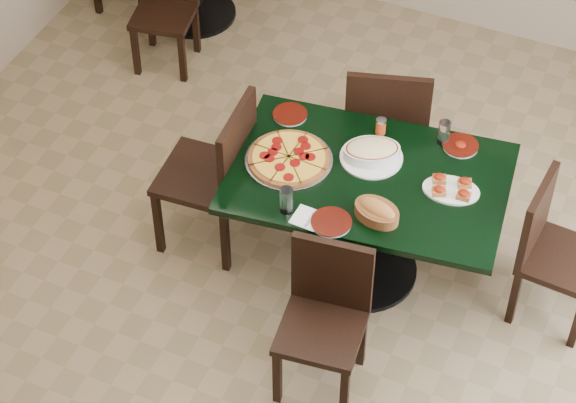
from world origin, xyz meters
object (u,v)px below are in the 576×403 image
at_px(chair_far, 387,123).
at_px(back_chair_near, 166,1).
at_px(chair_right, 551,245).
at_px(main_table, 367,200).
at_px(bread_basket, 377,211).
at_px(bruschetta_platter, 451,188).
at_px(chair_near, 326,310).
at_px(lasagna_casserole, 372,152).
at_px(chair_left, 218,169).
at_px(pepperoni_pizza, 289,158).

height_order(chair_far, back_chair_near, chair_far).
bearing_deg(chair_far, chair_right, 140.29).
bearing_deg(main_table, bread_basket, -69.07).
relative_size(chair_far, bruschetta_platter, 3.09).
height_order(chair_near, lasagna_casserole, chair_near).
relative_size(main_table, chair_far, 1.54).
bearing_deg(main_table, chair_left, 179.27).
height_order(main_table, pepperoni_pizza, pepperoni_pizza).
bearing_deg(pepperoni_pizza, chair_left, -175.96).
xyz_separation_m(back_chair_near, bread_basket, (2.02, -1.53, 0.34)).
bearing_deg(back_chair_near, chair_right, -32.25).
height_order(chair_right, chair_left, chair_left).
xyz_separation_m(chair_far, chair_near, (0.18, -1.32, -0.08)).
xyz_separation_m(chair_left, lasagna_casserole, (0.79, 0.22, 0.24)).
distance_m(chair_right, lasagna_casserole, 1.04).
height_order(chair_right, lasagna_casserole, chair_right).
bearing_deg(back_chair_near, bruschetta_platter, -38.56).
relative_size(main_table, back_chair_near, 1.88).
height_order(chair_far, bread_basket, chair_far).
distance_m(chair_right, pepperoni_pizza, 1.42).
height_order(main_table, bread_basket, bread_basket).
distance_m(pepperoni_pizza, bread_basket, 0.59).
distance_m(chair_left, bruschetta_platter, 1.27).
relative_size(main_table, chair_right, 1.76).
distance_m(chair_far, pepperoni_pizza, 0.77).
xyz_separation_m(main_table, chair_right, (0.96, 0.16, -0.08)).
height_order(bread_basket, bruschetta_platter, bread_basket).
distance_m(lasagna_casserole, bread_basket, 0.42).
bearing_deg(chair_right, bread_basket, 121.07).
height_order(chair_far, bruschetta_platter, chair_far).
bearing_deg(back_chair_near, main_table, -44.88).
xyz_separation_m(chair_far, pepperoni_pizza, (-0.30, -0.68, 0.21)).
relative_size(pepperoni_pizza, bruschetta_platter, 1.43).
bearing_deg(bruschetta_platter, lasagna_casserole, 163.42).
bearing_deg(chair_far, back_chair_near, -37.01).
bearing_deg(bruschetta_platter, back_chair_near, 143.62).
relative_size(main_table, chair_near, 1.77).
bearing_deg(bread_basket, main_table, 132.62).
distance_m(chair_far, bread_basket, 0.94).
bearing_deg(chair_right, chair_near, 137.87).
relative_size(main_table, pepperoni_pizza, 3.33).
relative_size(back_chair_near, lasagna_casserole, 2.31).
bearing_deg(lasagna_casserole, main_table, -102.16).
bearing_deg(main_table, lasagna_casserole, 98.43).
distance_m(main_table, chair_right, 0.97).
xyz_separation_m(main_table, lasagna_casserole, (-0.04, 0.13, 0.23)).
bearing_deg(chair_near, pepperoni_pizza, 119.96).
relative_size(chair_near, pepperoni_pizza, 1.89).
xyz_separation_m(chair_far, back_chair_near, (-1.76, 0.65, -0.11)).
relative_size(chair_right, back_chair_near, 1.07).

